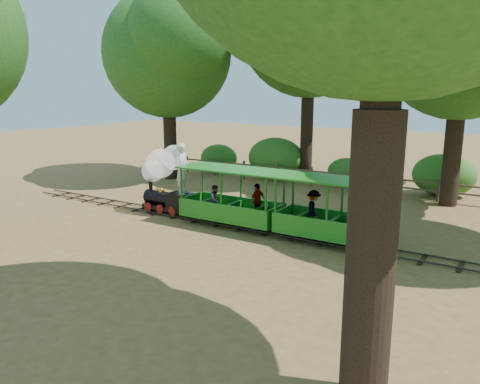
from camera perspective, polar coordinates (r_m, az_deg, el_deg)
The scene contains 13 objects.
ground at distance 16.59m, azimuth 0.58°, elevation -4.42°, with size 90.00×90.00×0.00m, color olive.
track at distance 16.57m, azimuth 0.58°, elevation -4.20°, with size 22.00×1.00×0.10m.
locomotive at distance 18.40m, azimuth -9.02°, elevation 2.25°, with size 2.50×1.14×2.90m.
carriage_front at distance 16.64m, azimuth -0.87°, elevation -1.50°, with size 3.84×1.57×2.00m.
carriage_rear at distance 14.99m, azimuth 11.33°, elevation -3.17°, with size 3.84×1.57×2.00m.
oak_nw at distance 25.97m, azimuth -8.78°, elevation 17.13°, with size 8.41×7.40×10.04m.
oak_nc at distance 25.59m, azimuth 8.56°, elevation 20.19°, with size 9.03×7.95×11.59m.
oak_ne at distance 21.44m, azimuth 25.65°, elevation 17.60°, with size 8.20×7.22×10.13m.
fence at distance 23.46m, azimuth 10.92°, elevation 1.77°, with size 18.10×0.10×1.00m.
shrub_west at distance 28.11m, azimuth -2.60°, elevation 4.18°, with size 2.34×1.80×1.62m, color #2D6B1E.
shrub_mid_w at distance 26.07m, azimuth 4.37°, elevation 4.19°, with size 3.22×2.48×2.23m, color #2D6B1E.
shrub_mid_e at distance 24.50m, azimuth 12.94°, elevation 2.43°, with size 2.04×1.57×1.41m, color #2D6B1E.
shrub_east at distance 23.37m, azimuth 23.59°, elevation 1.91°, with size 2.81×2.16×1.95m, color #2D6B1E.
Camera 1 is at (8.35, -13.52, 4.77)m, focal length 35.00 mm.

